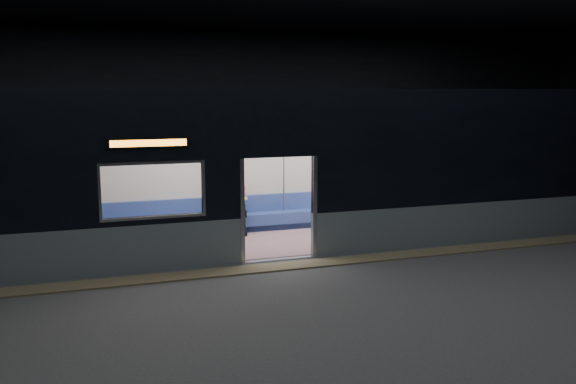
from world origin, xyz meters
TOP-DOWN VIEW (x-y plane):
  - station_floor at (0.00, 0.00)m, footprint 24.00×14.00m
  - station_envelope at (0.00, 0.00)m, footprint 24.00×14.00m
  - tactile_strip at (0.00, 0.55)m, footprint 22.80×0.50m
  - metro_car at (-0.00, 2.54)m, footprint 18.00×3.04m
  - passenger at (-0.29, 3.55)m, footprint 0.45×0.73m
  - handbag at (-0.25, 3.32)m, footprint 0.31×0.28m
  - transit_map at (3.20, 3.85)m, footprint 1.07×0.03m

SIDE VIEW (x-z plane):
  - station_floor at x=0.00m, z-range -0.01..0.00m
  - tactile_strip at x=0.00m, z-range 0.00..0.03m
  - handbag at x=-0.25m, z-range 0.61..0.75m
  - passenger at x=-0.29m, z-range 0.11..1.51m
  - transit_map at x=3.20m, z-range 1.15..1.85m
  - metro_car at x=0.00m, z-range 0.17..3.52m
  - station_envelope at x=0.00m, z-range 1.16..6.16m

